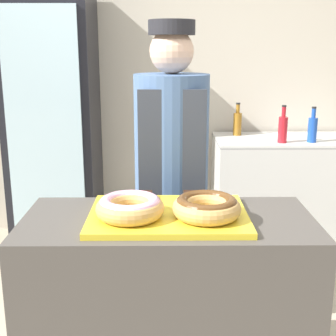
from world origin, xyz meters
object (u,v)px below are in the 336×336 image
object	(u,v)px
baker_person	(171,178)
bottle_red	(283,128)
beverage_fridge	(54,122)
brownie_back_left	(143,196)
bottle_amber	(237,123)
brownie_back_right	(193,196)
donut_light_glaze	(130,206)
serving_tray	(168,215)
bottle_blue	(313,129)
donut_chocolate_glaze	(207,206)
chest_freezer	(281,192)

from	to	relation	value
baker_person	bottle_red	distance (m)	1.31
beverage_fridge	brownie_back_left	bearing A→B (deg)	-65.20
brownie_back_left	bottle_amber	world-z (taller)	bottle_amber
brownie_back_left	bottle_red	distance (m)	1.74
brownie_back_right	bottle_red	distance (m)	1.63
bottle_red	donut_light_glaze	bearing A→B (deg)	-120.88
brownie_back_right	serving_tray	bearing A→B (deg)	-124.36
bottle_blue	bottle_red	bearing A→B (deg)	-176.00
serving_tray	brownie_back_right	distance (m)	0.19
donut_chocolate_glaze	baker_person	distance (m)	0.67
bottle_red	bottle_blue	size ratio (longest dim) A/B	1.05
donut_light_glaze	bottle_blue	distance (m)	2.07
chest_freezer	bottle_blue	xyz separation A→B (m)	(0.17, -0.15, 0.53)
donut_chocolate_glaze	beverage_fridge	bearing A→B (deg)	118.72
bottle_blue	baker_person	bearing A→B (deg)	-135.72
donut_chocolate_glaze	chest_freezer	distance (m)	2.05
serving_tray	baker_person	xyz separation A→B (m)	(0.02, 0.60, -0.02)
brownie_back_right	chest_freezer	xyz separation A→B (m)	(0.80, 1.62, -0.49)
brownie_back_right	donut_chocolate_glaze	bearing A→B (deg)	-79.65
beverage_fridge	bottle_amber	xyz separation A→B (m)	(1.42, 0.14, -0.03)
brownie_back_left	beverage_fridge	distance (m)	1.77
serving_tray	donut_light_glaze	xyz separation A→B (m)	(-0.15, -0.05, 0.06)
serving_tray	donut_chocolate_glaze	bearing A→B (deg)	-20.50
donut_light_glaze	baker_person	xyz separation A→B (m)	(0.17, 0.66, -0.07)
bottle_red	bottle_amber	size ratio (longest dim) A/B	1.07
brownie_back_left	bottle_red	bearing A→B (deg)	56.62
brownie_back_right	beverage_fridge	distance (m)	1.87
baker_person	bottle_blue	distance (m)	1.47
brownie_back_left	donut_chocolate_glaze	bearing A→B (deg)	-39.87
beverage_fridge	bottle_red	distance (m)	1.71
beverage_fridge	bottle_red	xyz separation A→B (m)	(1.70, -0.16, -0.02)
donut_chocolate_glaze	beverage_fridge	xyz separation A→B (m)	(-1.00, 1.82, 0.04)
bottle_red	bottle_blue	world-z (taller)	bottle_red
donut_chocolate_glaze	baker_person	world-z (taller)	baker_person
donut_light_glaze	beverage_fridge	size ratio (longest dim) A/B	0.13
donut_light_glaze	chest_freezer	size ratio (longest dim) A/B	0.25
baker_person	bottle_blue	size ratio (longest dim) A/B	6.40
donut_light_glaze	bottle_amber	xyz separation A→B (m)	(0.71, 1.97, 0.01)
brownie_back_right	chest_freezer	bearing A→B (deg)	63.73
serving_tray	brownie_back_left	bearing A→B (deg)	124.36
bottle_amber	serving_tray	bearing A→B (deg)	-106.44
donut_light_glaze	baker_person	size ratio (longest dim) A/B	0.16
chest_freezer	beverage_fridge	bearing A→B (deg)	-179.78
serving_tray	brownie_back_left	xyz separation A→B (m)	(-0.11, 0.16, 0.03)
donut_light_glaze	bottle_blue	bearing A→B (deg)	54.06
donut_light_glaze	brownie_back_left	xyz separation A→B (m)	(0.04, 0.21, -0.03)
donut_chocolate_glaze	brownie_back_left	bearing A→B (deg)	140.13
donut_chocolate_glaze	brownie_back_right	xyz separation A→B (m)	(-0.04, 0.21, -0.03)
beverage_fridge	bottle_red	size ratio (longest dim) A/B	7.22
serving_tray	donut_light_glaze	world-z (taller)	donut_light_glaze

